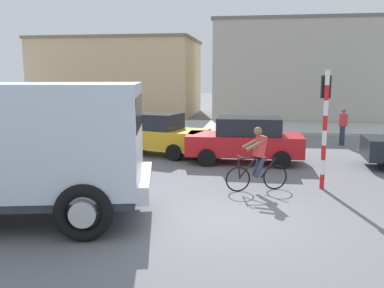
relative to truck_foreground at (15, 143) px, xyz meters
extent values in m
plane|color=slate|center=(4.12, 0.70, -1.67)|extent=(120.00, 120.00, 0.00)
cube|color=#ADADA8|center=(4.12, 16.14, -1.59)|extent=(80.00, 5.00, 0.16)
cube|color=silver|center=(-0.03, -0.01, 0.13)|extent=(5.62, 3.59, 2.20)
cube|color=#2D3338|center=(-0.03, -0.01, -1.05)|extent=(5.51, 3.52, 0.16)
cube|color=silver|center=(2.60, 0.59, -0.87)|extent=(0.76, 2.37, 0.36)
cube|color=black|center=(2.46, 0.56, 0.63)|extent=(0.59, 2.10, 0.70)
torus|color=black|center=(1.26, 1.60, -1.12)|extent=(1.13, 0.48, 1.10)
cylinder|color=beige|center=(1.26, 1.60, -1.12)|extent=(0.55, 0.40, 0.50)
torus|color=black|center=(1.82, -0.90, -1.12)|extent=(1.13, 0.48, 1.10)
cylinder|color=beige|center=(1.82, -0.90, -1.12)|extent=(0.55, 0.40, 0.50)
torus|color=black|center=(4.51, 2.89, -1.33)|extent=(0.65, 0.28, 0.68)
torus|color=black|center=(5.49, 3.26, -1.33)|extent=(0.65, 0.28, 0.68)
cylinder|color=black|center=(4.83, 3.01, -0.76)|extent=(0.58, 0.25, 0.09)
cylinder|color=black|center=(4.78, 2.99, -1.01)|extent=(0.49, 0.22, 0.57)
cylinder|color=black|center=(5.30, 3.19, -1.06)|extent=(0.43, 0.20, 0.57)
cylinder|color=black|center=(4.53, 2.90, -1.03)|extent=(0.10, 0.07, 0.59)
cylinder|color=black|center=(4.55, 2.90, -0.72)|extent=(0.21, 0.48, 0.03)
cube|color=black|center=(5.11, 3.12, -0.79)|extent=(0.27, 0.20, 0.06)
cube|color=#D13838|center=(5.06, 3.10, -0.46)|extent=(0.39, 0.40, 0.59)
sphere|color=brown|center=(5.00, 3.07, -0.06)|extent=(0.22, 0.22, 0.22)
cylinder|color=#2D334C|center=(5.07, 2.99, -1.02)|extent=(0.33, 0.22, 0.57)
cylinder|color=brown|center=(4.93, 2.88, -0.41)|extent=(0.49, 0.26, 0.29)
cylinder|color=#2D334C|center=(5.00, 3.18, -1.02)|extent=(0.33, 0.22, 0.57)
cylinder|color=brown|center=(4.82, 3.18, -0.41)|extent=(0.49, 0.26, 0.29)
cylinder|color=red|center=(6.76, 3.56, -1.47)|extent=(0.12, 0.12, 0.40)
cylinder|color=white|center=(6.76, 3.56, -1.07)|extent=(0.12, 0.12, 0.40)
cylinder|color=red|center=(6.76, 3.56, -0.67)|extent=(0.12, 0.12, 0.40)
cylinder|color=white|center=(6.76, 3.56, -0.27)|extent=(0.12, 0.12, 0.40)
cylinder|color=red|center=(6.76, 3.56, 0.13)|extent=(0.12, 0.12, 0.40)
cylinder|color=white|center=(6.76, 3.56, 0.53)|extent=(0.12, 0.12, 0.40)
cylinder|color=red|center=(6.76, 3.56, 0.93)|extent=(0.12, 0.12, 0.40)
cylinder|color=white|center=(6.76, 3.56, 1.33)|extent=(0.12, 0.12, 0.40)
cube|color=black|center=(6.76, 3.74, 1.08)|extent=(0.24, 0.20, 0.60)
sphere|color=orange|center=(6.76, 3.86, 1.08)|extent=(0.14, 0.14, 0.14)
cube|color=gold|center=(1.07, 7.73, -1.02)|extent=(4.31, 2.69, 0.70)
cube|color=black|center=(0.93, 7.77, -0.37)|extent=(2.50, 1.97, 0.60)
cylinder|color=black|center=(2.49, 8.22, -1.37)|extent=(0.63, 0.33, 0.60)
cylinder|color=black|center=(2.05, 6.58, -1.37)|extent=(0.63, 0.33, 0.60)
cylinder|color=black|center=(0.10, 8.87, -1.37)|extent=(0.63, 0.33, 0.60)
cylinder|color=black|center=(-0.35, 7.23, -1.37)|extent=(0.63, 0.33, 0.60)
cube|color=red|center=(4.55, 6.68, -1.02)|extent=(4.02, 1.76, 0.70)
cube|color=black|center=(4.70, 6.68, -0.37)|extent=(2.22, 1.48, 0.60)
cylinder|color=black|center=(3.32, 5.81, -1.37)|extent=(0.60, 0.19, 0.60)
cylinder|color=black|center=(3.30, 7.51, -1.37)|extent=(0.60, 0.19, 0.60)
cylinder|color=black|center=(5.80, 5.85, -1.37)|extent=(0.60, 0.19, 0.60)
cylinder|color=black|center=(5.78, 7.55, -1.37)|extent=(0.60, 0.19, 0.60)
cylinder|color=black|center=(9.36, 7.39, -1.37)|extent=(0.61, 0.21, 0.60)
cylinder|color=#2D334C|center=(8.68, 10.94, -1.24)|extent=(0.22, 0.22, 0.85)
cube|color=#D13838|center=(8.68, 10.94, -0.54)|extent=(0.34, 0.22, 0.56)
sphere|color=brown|center=(8.68, 10.94, -0.15)|extent=(0.20, 0.20, 0.20)
cube|color=#D1B284|center=(-5.60, 23.81, 1.10)|extent=(11.58, 7.91, 5.54)
cube|color=#7D6B4F|center=(-5.60, 23.81, 3.97)|extent=(11.81, 8.07, 0.20)
cube|color=#B2AD9E|center=(7.60, 21.35, 1.54)|extent=(10.91, 5.35, 6.41)
cube|color=slate|center=(7.60, 21.35, 4.84)|extent=(11.13, 5.45, 0.20)
camera|label=1|loc=(4.94, -7.89, 1.41)|focal=39.02mm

